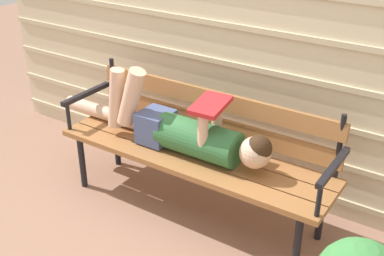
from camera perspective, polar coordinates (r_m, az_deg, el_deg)
The scene contains 4 objects.
ground_plane at distance 3.24m, azimuth -1.94°, elevation -11.13°, with size 12.00×12.00×0.00m, color #936B56.
house_siding at distance 3.26m, azimuth 4.95°, elevation 11.80°, with size 4.23×0.08×2.31m.
park_bench at distance 3.16m, azimuth 0.70°, elevation -1.78°, with size 1.85×0.49×0.84m.
reclining_person at distance 3.10m, azimuth -1.34°, elevation -0.18°, with size 1.67×0.26×0.52m.
Camera 1 is at (1.49, -2.07, 2.00)m, focal length 46.15 mm.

